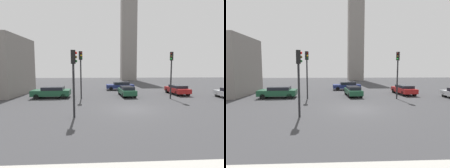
# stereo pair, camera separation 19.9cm
# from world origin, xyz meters

# --- Properties ---
(ground_plane) EXTENTS (97.64, 97.64, 0.00)m
(ground_plane) POSITION_xyz_m (0.00, 0.00, 0.00)
(ground_plane) COLOR #38383A
(traffic_light_0) EXTENTS (0.44, 0.49, 5.65)m
(traffic_light_0) POSITION_xyz_m (-5.18, 5.34, 3.91)
(traffic_light_0) COLOR black
(traffic_light_0) RESTS_ON ground_plane
(traffic_light_1) EXTENTS (0.45, 0.48, 5.58)m
(traffic_light_1) POSITION_xyz_m (5.53, 4.79, 3.87)
(traffic_light_1) COLOR black
(traffic_light_1) RESTS_ON ground_plane
(traffic_light_2) EXTENTS (0.49, 0.38, 5.01)m
(traffic_light_2) POSITION_xyz_m (-4.74, -2.39, 3.50)
(traffic_light_2) COLOR black
(traffic_light_2) RESTS_ON ground_plane
(car_0) EXTENTS (4.65, 2.31, 1.39)m
(car_0) POSITION_xyz_m (-8.90, 6.24, 0.75)
(car_0) COLOR #19472D
(car_0) RESTS_ON ground_plane
(car_1) EXTENTS (2.05, 4.20, 1.31)m
(car_1) POSITION_xyz_m (0.56, 6.96, 0.71)
(car_1) COLOR #19472D
(car_1) RESTS_ON ground_plane
(car_2) EXTENTS (4.65, 2.10, 1.34)m
(car_2) POSITION_xyz_m (0.37, 13.49, 0.72)
(car_2) COLOR navy
(car_2) RESTS_ON ground_plane
(car_3) EXTENTS (2.12, 4.37, 1.32)m
(car_3) POSITION_xyz_m (7.83, 8.08, 0.72)
(car_3) COLOR maroon
(car_3) RESTS_ON ground_plane
(skyline_tower) EXTENTS (4.39, 4.39, 29.16)m
(skyline_tower) POSITION_xyz_m (5.17, 36.67, 14.58)
(skyline_tower) COLOR gray
(skyline_tower) RESTS_ON ground_plane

